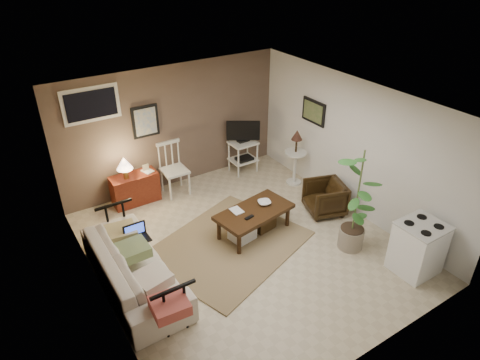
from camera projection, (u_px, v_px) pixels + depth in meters
floor at (245, 246)px, 6.96m from camera, size 5.00×5.00×0.00m
art_back at (145, 121)px, 7.77m from camera, size 0.50×0.03×0.60m
art_right at (314, 112)px, 8.00m from camera, size 0.03×0.60×0.45m
window at (91, 104)px, 7.10m from camera, size 0.96×0.03×0.60m
rug at (229, 245)px, 6.97m from camera, size 2.83×2.53×0.02m
coffee_table at (254, 220)px, 7.13m from camera, size 1.38×0.87×0.49m
sofa at (133, 261)px, 5.98m from camera, size 0.65×2.24×0.88m
sofa_pillows at (143, 265)px, 5.77m from camera, size 0.43×2.13×0.15m
sofa_end_rails at (142, 261)px, 6.07m from camera, size 0.60×2.24×0.75m
laptop at (136, 235)px, 6.30m from camera, size 0.34×0.25×0.23m
red_console at (134, 186)px, 7.93m from camera, size 0.86×0.38×1.00m
spindle_chair at (174, 171)px, 8.17m from camera, size 0.47×0.47×1.03m
tv_stand at (243, 145)px, 8.85m from camera, size 0.60×0.44×1.14m
side_table at (296, 151)px, 8.37m from camera, size 0.43×0.43×1.16m
armchair at (325, 197)px, 7.65m from camera, size 0.77×0.80×0.66m
potted_plant at (357, 198)px, 6.48m from camera, size 0.44×0.44×1.77m
stove at (418, 248)px, 6.28m from camera, size 0.64×0.59×0.83m
bowl at (264, 199)px, 7.15m from camera, size 0.22×0.11×0.22m
book_table at (232, 207)px, 6.92m from camera, size 0.17×0.02×0.23m
book_console at (143, 168)px, 7.83m from camera, size 0.16×0.07×0.22m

